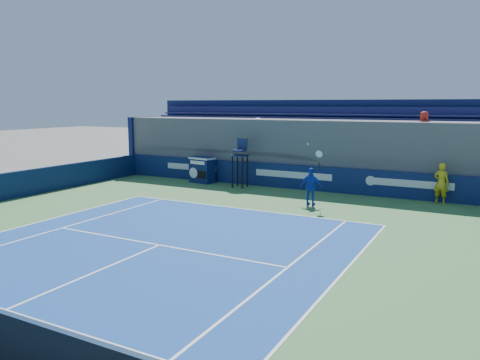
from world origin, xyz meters
The scene contains 6 objects.
ball_person centered at (6.79, 16.74, 0.88)m, with size 0.64×0.42×1.74m, color gold.
back_hoarding centered at (0.00, 17.10, 0.60)m, with size 20.40×0.21×1.20m.
match_clock centered at (-4.98, 16.50, 0.74)m, with size 1.42×0.92×1.40m.
umpire_chair centered at (-2.52, 16.22, 1.53)m, with size 0.71×0.71×2.48m.
tennis_player centered at (2.09, 13.83, 0.80)m, with size 0.96×0.43×2.57m.
stadium_seating centered at (0.00, 19.15, 1.83)m, with size 21.00×4.05×4.40m.
Camera 1 is at (8.46, -4.30, 4.17)m, focal length 35.00 mm.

